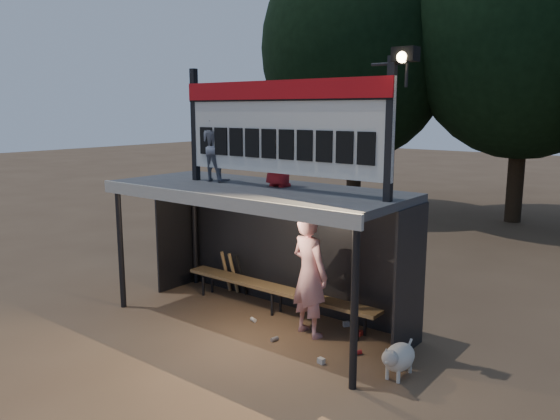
# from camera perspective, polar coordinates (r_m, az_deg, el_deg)

# --- Properties ---
(ground) EXTENTS (80.00, 80.00, 0.00)m
(ground) POSITION_cam_1_polar(r_m,az_deg,el_deg) (9.38, -2.52, -11.70)
(ground) COLOR brown
(ground) RESTS_ON ground
(player) EXTENTS (0.82, 0.64, 1.99)m
(player) POSITION_cam_1_polar(r_m,az_deg,el_deg) (8.63, 3.11, -6.70)
(player) COLOR white
(player) RESTS_ON ground
(child_a) EXTENTS (0.59, 0.46, 1.18)m
(child_a) POSITION_cam_1_polar(r_m,az_deg,el_deg) (9.44, -6.74, 6.57)
(child_a) COLOR slate
(child_a) RESTS_ON dugout_shelter
(child_b) EXTENTS (0.57, 0.39, 1.11)m
(child_b) POSITION_cam_1_polar(r_m,az_deg,el_deg) (8.71, -0.12, 6.08)
(child_b) COLOR #B21B20
(child_b) RESTS_ON dugout_shelter
(dugout_shelter) EXTENTS (5.10, 2.08, 2.32)m
(dugout_shelter) POSITION_cam_1_polar(r_m,az_deg,el_deg) (9.04, -1.61, -0.34)
(dugout_shelter) COLOR #3E3E40
(dugout_shelter) RESTS_ON ground
(scoreboard_assembly) EXTENTS (4.10, 0.27, 1.99)m
(scoreboard_assembly) POSITION_cam_1_polar(r_m,az_deg,el_deg) (8.33, 0.21, 8.99)
(scoreboard_assembly) COLOR black
(scoreboard_assembly) RESTS_ON dugout_shelter
(bench) EXTENTS (4.00, 0.35, 0.48)m
(bench) POSITION_cam_1_polar(r_m,az_deg,el_deg) (9.63, -0.39, -8.35)
(bench) COLOR olive
(bench) RESTS_ON ground
(tree_left) EXTENTS (6.46, 6.46, 9.27)m
(tree_left) POSITION_cam_1_polar(r_m,az_deg,el_deg) (19.30, 8.04, 16.25)
(tree_left) COLOR black
(tree_left) RESTS_ON ground
(tree_mid) EXTENTS (7.22, 7.22, 10.36)m
(tree_mid) POSITION_cam_1_polar(r_m,az_deg,el_deg) (18.87, 24.49, 17.57)
(tree_mid) COLOR #312215
(tree_mid) RESTS_ON ground
(dog) EXTENTS (0.36, 0.81, 0.49)m
(dog) POSITION_cam_1_polar(r_m,az_deg,el_deg) (7.70, 12.24, -14.83)
(dog) COLOR white
(dog) RESTS_ON ground
(bats) EXTENTS (0.48, 0.33, 0.84)m
(bats) POSITION_cam_1_polar(r_m,az_deg,el_deg) (10.61, -4.88, -6.61)
(bats) COLOR olive
(bats) RESTS_ON ground
(litter) EXTENTS (2.16, 1.48, 0.08)m
(litter) POSITION_cam_1_polar(r_m,az_deg,el_deg) (8.76, 4.07, -13.13)
(litter) COLOR red
(litter) RESTS_ON ground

